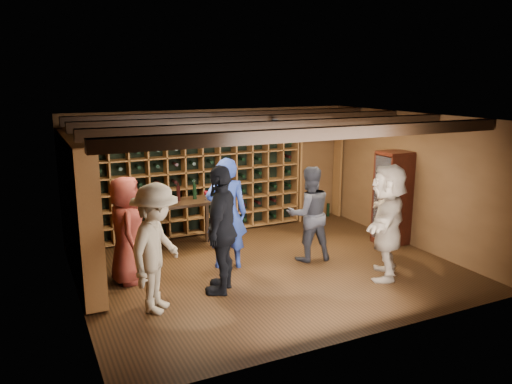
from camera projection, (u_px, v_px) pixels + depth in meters
name	position (u px, v px, depth m)	size (l,w,h in m)	color
ground	(269.00, 269.00, 8.32)	(6.00, 6.00, 0.00)	#341E0E
room_shell	(268.00, 123.00, 7.83)	(6.00, 6.00, 6.00)	brown
wine_rack_back	(193.00, 179.00, 9.90)	(4.65, 0.30, 2.20)	brown
wine_rack_left	(80.00, 210.00, 7.61)	(0.30, 2.65, 2.20)	brown
crate_shelf	(319.00, 149.00, 11.02)	(1.20, 0.32, 2.07)	brown
display_cabinet	(392.00, 200.00, 9.44)	(0.55, 0.50, 1.75)	#3A120B
man_blue_shirt	(226.00, 213.00, 8.22)	(0.68, 0.45, 1.86)	navy
man_grey_suit	(309.00, 214.00, 8.58)	(0.80, 0.63, 1.65)	black
guest_red_floral	(126.00, 230.00, 7.63)	(0.82, 0.53, 1.67)	maroon
guest_woman_black	(222.00, 229.00, 7.27)	(1.12, 0.47, 1.91)	black
guest_khaki	(156.00, 249.00, 6.65)	(1.15, 0.66, 1.78)	gray
guest_beige	(387.00, 221.00, 7.82)	(1.70, 0.54, 1.83)	gray
tasting_table	(182.00, 207.00, 9.04)	(1.26, 0.66, 1.21)	black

